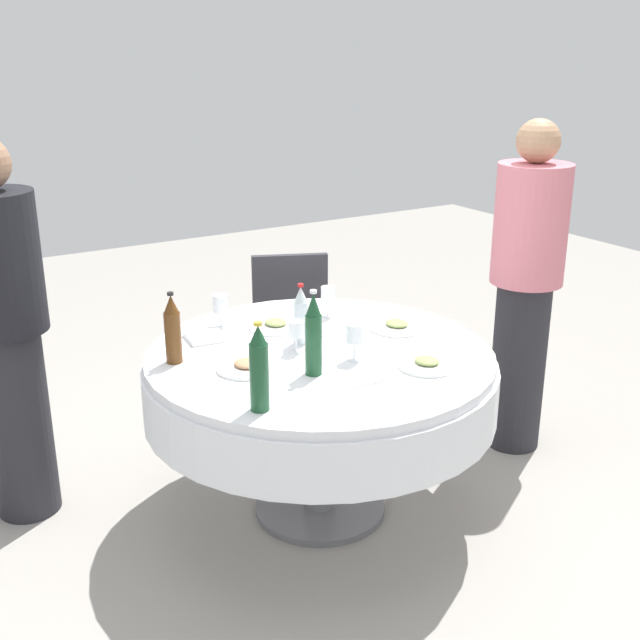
# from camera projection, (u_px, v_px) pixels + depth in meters

# --- Properties ---
(ground_plane) EXTENTS (10.00, 10.00, 0.00)m
(ground_plane) POSITION_uv_depth(u_px,v_px,m) (320.00, 509.00, 3.43)
(ground_plane) COLOR gray
(dining_table) EXTENTS (1.44, 1.44, 0.74)m
(dining_table) POSITION_uv_depth(u_px,v_px,m) (320.00, 385.00, 3.24)
(dining_table) COLOR white
(dining_table) RESTS_ON ground_plane
(bottle_dark_green_outer) EXTENTS (0.06, 0.06, 0.33)m
(bottle_dark_green_outer) POSITION_uv_depth(u_px,v_px,m) (314.00, 336.00, 2.92)
(bottle_dark_green_outer) COLOR #194728
(bottle_dark_green_outer) RESTS_ON dining_table
(bottle_clear_front) EXTENTS (0.06, 0.06, 0.26)m
(bottle_clear_front) POSITION_uv_depth(u_px,v_px,m) (301.00, 316.00, 3.24)
(bottle_clear_front) COLOR silver
(bottle_clear_front) RESTS_ON dining_table
(bottle_dark_green_north) EXTENTS (0.07, 0.07, 0.32)m
(bottle_dark_green_north) POSITION_uv_depth(u_px,v_px,m) (259.00, 369.00, 2.63)
(bottle_dark_green_north) COLOR #194728
(bottle_dark_green_north) RESTS_ON dining_table
(bottle_brown_left) EXTENTS (0.06, 0.06, 0.29)m
(bottle_brown_left) POSITION_uv_depth(u_px,v_px,m) (173.00, 330.00, 3.04)
(bottle_brown_left) COLOR #593314
(bottle_brown_left) RESTS_ON dining_table
(wine_glass_left) EXTENTS (0.07, 0.07, 0.15)m
(wine_glass_left) POSITION_uv_depth(u_px,v_px,m) (220.00, 306.00, 3.43)
(wine_glass_left) COLOR white
(wine_glass_left) RESTS_ON dining_table
(wine_glass_mid) EXTENTS (0.07, 0.07, 0.14)m
(wine_glass_mid) POSITION_uv_depth(u_px,v_px,m) (328.00, 295.00, 3.56)
(wine_glass_mid) COLOR white
(wine_glass_mid) RESTS_ON dining_table
(wine_glass_rear) EXTENTS (0.06, 0.06, 0.13)m
(wine_glass_rear) POSITION_uv_depth(u_px,v_px,m) (296.00, 331.00, 3.15)
(wine_glass_rear) COLOR white
(wine_glass_rear) RESTS_ON dining_table
(wine_glass_near) EXTENTS (0.07, 0.07, 0.15)m
(wine_glass_near) POSITION_uv_depth(u_px,v_px,m) (354.00, 334.00, 3.07)
(wine_glass_near) COLOR white
(wine_glass_near) RESTS_ON dining_table
(plate_west) EXTENTS (0.23, 0.23, 0.04)m
(plate_west) POSITION_uv_depth(u_px,v_px,m) (276.00, 325.00, 3.45)
(plate_west) COLOR white
(plate_west) RESTS_ON dining_table
(plate_south) EXTENTS (0.22, 0.22, 0.04)m
(plate_south) POSITION_uv_depth(u_px,v_px,m) (427.00, 364.00, 3.03)
(plate_south) COLOR white
(plate_south) RESTS_ON dining_table
(plate_right) EXTENTS (0.23, 0.23, 0.04)m
(plate_right) POSITION_uv_depth(u_px,v_px,m) (246.00, 367.00, 3.01)
(plate_right) COLOR white
(plate_right) RESTS_ON dining_table
(plate_east) EXTENTS (0.23, 0.23, 0.04)m
(plate_east) POSITION_uv_depth(u_px,v_px,m) (397.00, 326.00, 3.43)
(plate_east) COLOR white
(plate_east) RESTS_ON dining_table
(spoon_front) EXTENTS (0.02, 0.18, 0.00)m
(spoon_front) POSITION_uv_depth(u_px,v_px,m) (373.00, 383.00, 2.88)
(spoon_front) COLOR silver
(spoon_front) RESTS_ON dining_table
(knife_north) EXTENTS (0.07, 0.18, 0.00)m
(knife_north) POSITION_uv_depth(u_px,v_px,m) (340.00, 334.00, 3.37)
(knife_north) COLOR silver
(knife_north) RESTS_ON dining_table
(knife_left) EXTENTS (0.18, 0.06, 0.00)m
(knife_left) POSITION_uv_depth(u_px,v_px,m) (305.00, 308.00, 3.70)
(knife_left) COLOR silver
(knife_left) RESTS_ON dining_table
(folded_napkin) EXTENTS (0.17, 0.17, 0.02)m
(folded_napkin) POSITION_uv_depth(u_px,v_px,m) (205.00, 336.00, 3.32)
(folded_napkin) COLOR white
(folded_napkin) RESTS_ON dining_table
(person_outer) EXTENTS (0.34, 0.34, 1.60)m
(person_outer) POSITION_uv_depth(u_px,v_px,m) (525.00, 284.00, 3.73)
(person_outer) COLOR #26262B
(person_outer) RESTS_ON ground_plane
(person_front) EXTENTS (0.34, 0.34, 1.59)m
(person_front) POSITION_uv_depth(u_px,v_px,m) (6.00, 328.00, 3.17)
(person_front) COLOR #26262B
(person_front) RESTS_ON ground_plane
(chair_rear) EXTENTS (0.52, 0.52, 0.87)m
(chair_rear) POSITION_uv_depth(u_px,v_px,m) (288.00, 312.00, 4.34)
(chair_rear) COLOR #2D2D33
(chair_rear) RESTS_ON ground_plane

